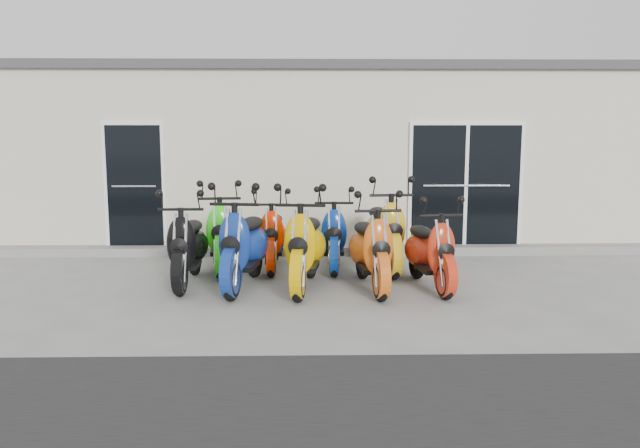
% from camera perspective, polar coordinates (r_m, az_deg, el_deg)
% --- Properties ---
extents(ground, '(80.00, 80.00, 0.00)m').
position_cam_1_polar(ground, '(9.00, 0.08, -5.29)').
color(ground, gray).
rests_on(ground, ground).
extents(building, '(14.00, 6.00, 3.20)m').
position_cam_1_polar(building, '(13.95, -0.39, 6.22)').
color(building, beige).
rests_on(building, ground).
extents(roof_cap, '(14.20, 6.20, 0.16)m').
position_cam_1_polar(roof_cap, '(13.99, -0.40, 13.11)').
color(roof_cap, '#3F3F42').
rests_on(roof_cap, building).
extents(front_step, '(14.00, 0.40, 0.15)m').
position_cam_1_polar(front_step, '(10.95, -0.15, -2.41)').
color(front_step, gray).
rests_on(front_step, ground).
extents(door_left, '(1.07, 0.08, 2.22)m').
position_cam_1_polar(door_left, '(11.35, -16.58, 3.66)').
color(door_left, black).
rests_on(door_left, front_step).
extents(door_right, '(2.02, 0.08, 2.22)m').
position_cam_1_polar(door_right, '(11.29, 13.17, 3.76)').
color(door_right, black).
rests_on(door_right, front_step).
extents(scooter_front_black, '(0.72, 1.89, 1.39)m').
position_cam_1_polar(scooter_front_black, '(8.88, -12.04, -1.08)').
color(scooter_front_black, black).
rests_on(scooter_front_black, ground).
extents(scooter_front_blue, '(1.02, 2.12, 1.50)m').
position_cam_1_polar(scooter_front_blue, '(8.57, -6.99, -0.92)').
color(scooter_front_blue, navy).
rests_on(scooter_front_blue, ground).
extents(scooter_front_orange_a, '(0.98, 2.10, 1.49)m').
position_cam_1_polar(scooter_front_orange_a, '(8.45, -1.37, -1.02)').
color(scooter_front_orange_a, '#D0A100').
rests_on(scooter_front_orange_a, ground).
extents(scooter_front_orange_b, '(0.88, 1.96, 1.40)m').
position_cam_1_polar(scooter_front_orange_b, '(8.47, 4.68, -1.33)').
color(scooter_front_orange_b, '#D65714').
rests_on(scooter_front_orange_b, ground).
extents(scooter_front_red, '(0.90, 1.86, 1.32)m').
position_cam_1_polar(scooter_front_red, '(8.62, 10.04, -1.56)').
color(scooter_front_red, red).
rests_on(scooter_front_red, ground).
extents(scooter_back_green, '(0.90, 2.01, 1.44)m').
position_cam_1_polar(scooter_back_green, '(9.76, -9.00, -0.00)').
color(scooter_back_green, '#2BE415').
rests_on(scooter_back_green, ground).
extents(scooter_back_red, '(0.65, 1.78, 1.31)m').
position_cam_1_polar(scooter_back_red, '(9.78, -4.33, -0.29)').
color(scooter_back_red, '#C42200').
rests_on(scooter_back_red, ground).
extents(scooter_back_blue, '(0.73, 1.84, 1.34)m').
position_cam_1_polar(scooter_back_blue, '(9.75, 1.27, -0.21)').
color(scooter_back_blue, navy).
rests_on(scooter_back_blue, ground).
extents(scooter_back_yellow, '(0.90, 2.09, 1.50)m').
position_cam_1_polar(scooter_back_yellow, '(9.69, 5.92, 0.19)').
color(scooter_back_yellow, gold).
rests_on(scooter_back_yellow, ground).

